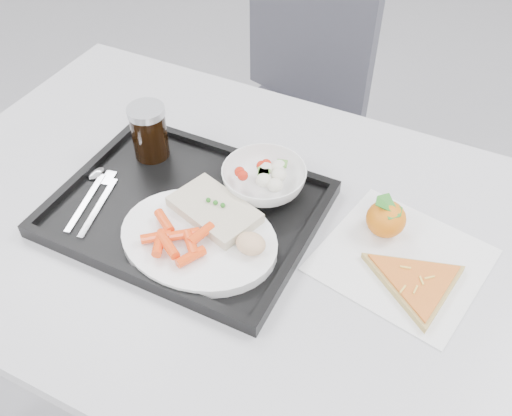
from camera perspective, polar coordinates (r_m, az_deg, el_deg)
table at (r=1.06m, az=-2.40°, el=-3.75°), size 1.20×0.80×0.75m
chair at (r=1.66m, az=3.48°, el=10.52°), size 0.51×0.52×0.93m
tray at (r=1.02m, az=-6.95°, el=-0.21°), size 0.45×0.35×0.03m
dinner_plate at (r=0.95m, az=-5.74°, el=-3.13°), size 0.27×0.27×0.02m
fish_fillet at (r=0.97m, az=-4.18°, el=-0.19°), size 0.17×0.13×0.03m
bread_roll at (r=0.90m, az=-0.53°, el=-3.58°), size 0.05×0.04×0.03m
salad_bowl at (r=1.03m, az=0.81°, el=2.86°), size 0.15×0.15×0.05m
cola_glass at (r=1.10m, az=-10.66°, el=7.58°), size 0.07×0.07×0.11m
cutlery at (r=1.07m, az=-15.80°, el=1.60°), size 0.10×0.17×0.01m
napkin at (r=0.97m, az=14.38°, el=-5.08°), size 0.29×0.28×0.00m
tangerine at (r=0.98m, az=12.87°, el=-1.05°), size 0.09×0.09×0.07m
pizza_slice at (r=0.94m, az=15.76°, el=-7.21°), size 0.23×0.23×0.02m
carrot_pile at (r=0.92m, az=-7.92°, el=-3.12°), size 0.12×0.10×0.02m
salad_contents at (r=1.02m, az=1.17°, el=3.48°), size 0.10×0.08×0.02m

